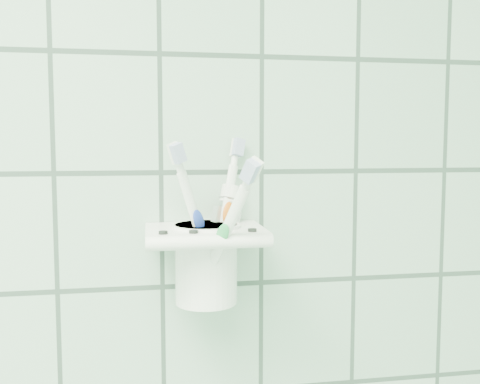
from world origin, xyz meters
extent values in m
cube|color=white|center=(0.64, 1.19, 1.31)|extent=(0.05, 0.02, 0.04)
cube|color=white|center=(0.64, 1.15, 1.32)|extent=(0.13, 0.10, 0.01)
cylinder|color=white|center=(0.64, 1.10, 1.32)|extent=(0.13, 0.01, 0.01)
cylinder|color=black|center=(0.59, 1.12, 1.33)|extent=(0.01, 0.01, 0.00)
cylinder|color=black|center=(0.62, 1.12, 1.33)|extent=(0.01, 0.01, 0.00)
cylinder|color=black|center=(0.65, 1.12, 1.33)|extent=(0.01, 0.01, 0.00)
cylinder|color=black|center=(0.68, 1.12, 1.33)|extent=(0.01, 0.01, 0.00)
cylinder|color=white|center=(0.64, 1.16, 1.29)|extent=(0.07, 0.07, 0.09)
cylinder|color=white|center=(0.64, 1.16, 1.33)|extent=(0.08, 0.08, 0.01)
cylinder|color=black|center=(0.64, 1.16, 1.33)|extent=(0.06, 0.06, 0.00)
cylinder|color=white|center=(0.65, 1.16, 1.33)|extent=(0.06, 0.05, 0.14)
cylinder|color=white|center=(0.65, 1.16, 1.41)|extent=(0.02, 0.01, 0.02)
cube|color=silver|center=(0.65, 1.15, 1.42)|extent=(0.02, 0.02, 0.02)
cube|color=white|center=(0.65, 1.16, 1.42)|extent=(0.02, 0.01, 0.02)
ellipsoid|color=#1E38A5|center=(0.65, 1.15, 1.34)|extent=(0.02, 0.02, 0.03)
cylinder|color=white|center=(0.65, 1.15, 1.33)|extent=(0.04, 0.05, 0.14)
cylinder|color=white|center=(0.65, 1.15, 1.41)|extent=(0.01, 0.01, 0.02)
cube|color=silver|center=(0.65, 1.15, 1.42)|extent=(0.02, 0.02, 0.02)
cube|color=white|center=(0.65, 1.15, 1.42)|extent=(0.02, 0.01, 0.02)
ellipsoid|color=orange|center=(0.65, 1.15, 1.34)|extent=(0.02, 0.01, 0.03)
cylinder|color=white|center=(0.63, 1.15, 1.33)|extent=(0.05, 0.10, 0.13)
cylinder|color=white|center=(0.63, 1.15, 1.42)|extent=(0.02, 0.02, 0.02)
cube|color=silver|center=(0.63, 1.15, 1.43)|extent=(0.02, 0.02, 0.02)
cube|color=white|center=(0.63, 1.15, 1.43)|extent=(0.02, 0.02, 0.03)
ellipsoid|color=green|center=(0.63, 1.15, 1.35)|extent=(0.02, 0.02, 0.03)
cube|color=silver|center=(0.64, 1.16, 1.30)|extent=(0.05, 0.04, 0.10)
cube|color=silver|center=(0.64, 1.16, 1.26)|extent=(0.04, 0.02, 0.02)
cone|color=silver|center=(0.64, 1.16, 1.35)|extent=(0.04, 0.04, 0.03)
cylinder|color=white|center=(0.64, 1.16, 1.37)|extent=(0.03, 0.03, 0.03)
camera|label=1|loc=(0.58, 0.58, 1.42)|focal=40.00mm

